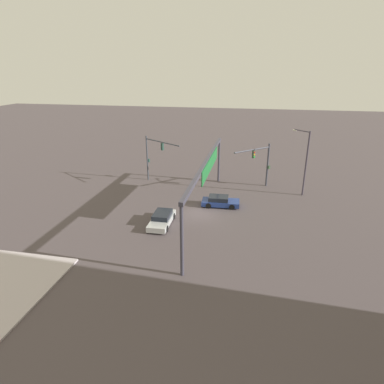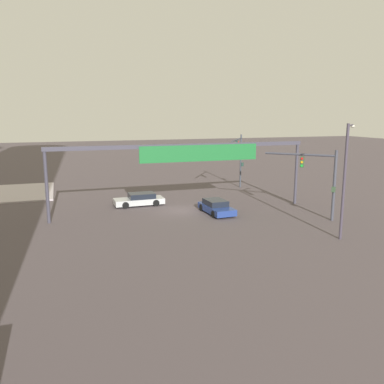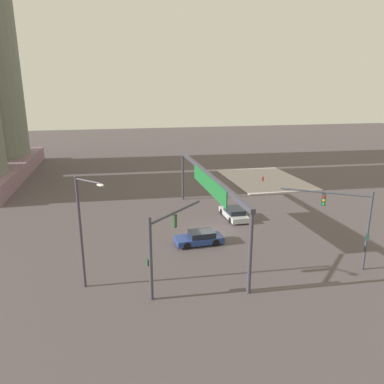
% 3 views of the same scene
% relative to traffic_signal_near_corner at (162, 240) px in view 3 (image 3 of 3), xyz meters
% --- Properties ---
extents(ground_plane, '(205.71, 205.71, 0.00)m').
position_rel_traffic_signal_near_corner_xyz_m(ground_plane, '(10.06, -6.53, -3.90)').
color(ground_plane, '#4E4447').
extents(sidewalk_corner, '(15.59, 10.98, 0.15)m').
position_rel_traffic_signal_near_corner_xyz_m(sidewalk_corner, '(29.17, -20.30, -3.82)').
color(sidewalk_corner, '#B9ADB2').
rests_on(sidewalk_corner, ground).
extents(traffic_signal_near_corner, '(4.33, 4.68, 5.89)m').
position_rel_traffic_signal_near_corner_xyz_m(traffic_signal_near_corner, '(0.00, 0.00, 0.00)').
color(traffic_signal_near_corner, '#3B3D48').
rests_on(traffic_signal_near_corner, ground).
extents(traffic_signal_opposite_side, '(4.13, 5.74, 6.38)m').
position_rel_traffic_signal_near_corner_xyz_m(traffic_signal_opposite_side, '(0.59, -14.53, 0.44)').
color(traffic_signal_opposite_side, '#363C47').
rests_on(traffic_signal_opposite_side, ground).
extents(streetlamp_curved_arm, '(2.13, 2.01, 8.14)m').
position_rel_traffic_signal_near_corner_xyz_m(streetlamp_curved_arm, '(1.64, 5.14, 0.85)').
color(streetlamp_curved_arm, '#3D3744').
rests_on(streetlamp_curved_arm, ground).
extents(overhead_sign_gantry, '(23.56, 0.43, 6.20)m').
position_rel_traffic_signal_near_corner_xyz_m(overhead_sign_gantry, '(9.69, -5.74, 1.39)').
color(overhead_sign_gantry, '#3B3947').
rests_on(overhead_sign_gantry, ground).
extents(sedan_car_approaching, '(2.15, 4.42, 1.21)m').
position_rel_traffic_signal_near_corner_xyz_m(sedan_car_approaching, '(7.43, -4.51, -3.32)').
color(sedan_car_approaching, navy).
rests_on(sedan_car_approaching, ground).
extents(sedan_car_waiting_far, '(4.81, 2.07, 1.21)m').
position_rel_traffic_signal_near_corner_xyz_m(sedan_car_waiting_far, '(13.32, -9.84, -3.32)').
color(sedan_car_waiting_far, '#B5B6B8').
rests_on(sedan_car_waiting_far, ground).
extents(fire_hydrant_on_curb, '(0.33, 0.22, 0.71)m').
position_rel_traffic_signal_near_corner_xyz_m(fire_hydrant_on_curb, '(27.99, -19.60, -3.41)').
color(fire_hydrant_on_curb, red).
rests_on(fire_hydrant_on_curb, sidewalk_corner).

